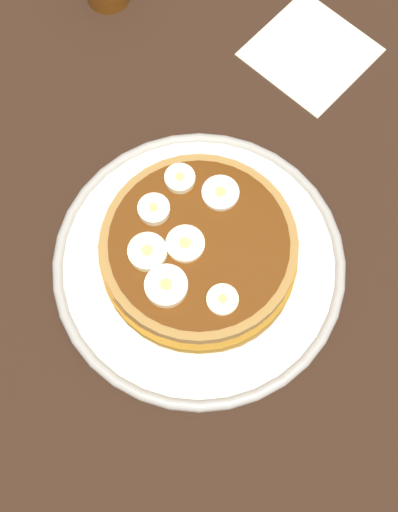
{
  "coord_description": "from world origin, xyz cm",
  "views": [
    {
      "loc": [
        8.02,
        -19.39,
        61.64
      ],
      "look_at": [
        0.0,
        0.0,
        3.21
      ],
      "focal_mm": 50.06,
      "sensor_mm": 36.0,
      "label": 1
    }
  ],
  "objects_px": {
    "banana_slice_0": "(185,244)",
    "banana_slice_5": "(222,194)",
    "banana_slice_4": "(148,252)",
    "banana_slice_3": "(166,286)",
    "banana_slice_2": "(180,179)",
    "plate": "(199,264)",
    "banana_slice_1": "(154,210)",
    "banana_slice_6": "(222,300)",
    "pancake_stack": "(200,251)",
    "napkin": "(311,52)"
  },
  "relations": [
    {
      "from": "banana_slice_3",
      "to": "banana_slice_6",
      "type": "xyz_separation_m",
      "value": [
        0.05,
        0.01,
        -0.0
      ]
    },
    {
      "from": "banana_slice_0",
      "to": "napkin",
      "type": "xyz_separation_m",
      "value": [
        0.03,
        0.27,
        -0.07
      ]
    },
    {
      "from": "banana_slice_1",
      "to": "banana_slice_5",
      "type": "height_order",
      "value": "banana_slice_1"
    },
    {
      "from": "banana_slice_3",
      "to": "plate",
      "type": "bearing_deg",
      "value": 78.45
    },
    {
      "from": "banana_slice_2",
      "to": "plate",
      "type": "bearing_deg",
      "value": -51.51
    },
    {
      "from": "banana_slice_3",
      "to": "banana_slice_4",
      "type": "xyz_separation_m",
      "value": [
        -0.03,
        0.02,
        -0.0
      ]
    },
    {
      "from": "banana_slice_3",
      "to": "banana_slice_6",
      "type": "bearing_deg",
      "value": 8.85
    },
    {
      "from": "plate",
      "to": "banana_slice_5",
      "type": "xyz_separation_m",
      "value": [
        0.0,
        0.05,
        0.06
      ]
    },
    {
      "from": "banana_slice_4",
      "to": "banana_slice_6",
      "type": "distance_m",
      "value": 0.07
    },
    {
      "from": "banana_slice_6",
      "to": "napkin",
      "type": "bearing_deg",
      "value": 93.85
    },
    {
      "from": "banana_slice_0",
      "to": "banana_slice_1",
      "type": "distance_m",
      "value": 0.04
    },
    {
      "from": "banana_slice_4",
      "to": "banana_slice_3",
      "type": "bearing_deg",
      "value": -39.1
    },
    {
      "from": "banana_slice_0",
      "to": "banana_slice_5",
      "type": "xyz_separation_m",
      "value": [
        0.01,
        0.05,
        -0.0
      ]
    },
    {
      "from": "banana_slice_5",
      "to": "banana_slice_6",
      "type": "distance_m",
      "value": 0.09
    },
    {
      "from": "banana_slice_0",
      "to": "banana_slice_3",
      "type": "relative_size",
      "value": 0.92
    },
    {
      "from": "banana_slice_5",
      "to": "pancake_stack",
      "type": "bearing_deg",
      "value": -91.55
    },
    {
      "from": "banana_slice_0",
      "to": "pancake_stack",
      "type": "bearing_deg",
      "value": 38.88
    },
    {
      "from": "banana_slice_3",
      "to": "banana_slice_5",
      "type": "height_order",
      "value": "banana_slice_3"
    },
    {
      "from": "banana_slice_0",
      "to": "banana_slice_5",
      "type": "height_order",
      "value": "same"
    },
    {
      "from": "banana_slice_0",
      "to": "banana_slice_6",
      "type": "distance_m",
      "value": 0.06
    },
    {
      "from": "banana_slice_6",
      "to": "banana_slice_2",
      "type": "bearing_deg",
      "value": 130.67
    },
    {
      "from": "banana_slice_2",
      "to": "banana_slice_3",
      "type": "xyz_separation_m",
      "value": [
        0.03,
        -0.09,
        0.0
      ]
    },
    {
      "from": "banana_slice_3",
      "to": "banana_slice_5",
      "type": "relative_size",
      "value": 1.1
    },
    {
      "from": "plate",
      "to": "pancake_stack",
      "type": "height_order",
      "value": "pancake_stack"
    },
    {
      "from": "banana_slice_3",
      "to": "banana_slice_1",
      "type": "bearing_deg",
      "value": 122.08
    },
    {
      "from": "plate",
      "to": "banana_slice_0",
      "type": "xyz_separation_m",
      "value": [
        -0.01,
        -0.01,
        0.06
      ]
    },
    {
      "from": "banana_slice_0",
      "to": "banana_slice_1",
      "type": "xyz_separation_m",
      "value": [
        -0.04,
        0.02,
        0.0
      ]
    },
    {
      "from": "banana_slice_3",
      "to": "banana_slice_5",
      "type": "xyz_separation_m",
      "value": [
        0.01,
        0.09,
        -0.0
      ]
    },
    {
      "from": "banana_slice_1",
      "to": "napkin",
      "type": "relative_size",
      "value": 0.25
    },
    {
      "from": "banana_slice_5",
      "to": "napkin",
      "type": "bearing_deg",
      "value": 85.94
    },
    {
      "from": "plate",
      "to": "pancake_stack",
      "type": "relative_size",
      "value": 1.49
    },
    {
      "from": "banana_slice_1",
      "to": "napkin",
      "type": "height_order",
      "value": "banana_slice_1"
    },
    {
      "from": "banana_slice_4",
      "to": "banana_slice_6",
      "type": "height_order",
      "value": "banana_slice_4"
    },
    {
      "from": "plate",
      "to": "banana_slice_2",
      "type": "distance_m",
      "value": 0.08
    },
    {
      "from": "banana_slice_4",
      "to": "banana_slice_5",
      "type": "xyz_separation_m",
      "value": [
        0.04,
        0.07,
        -0.0
      ]
    },
    {
      "from": "plate",
      "to": "banana_slice_5",
      "type": "relative_size",
      "value": 8.21
    },
    {
      "from": "banana_slice_1",
      "to": "banana_slice_0",
      "type": "bearing_deg",
      "value": -26.51
    },
    {
      "from": "pancake_stack",
      "to": "napkin",
      "type": "bearing_deg",
      "value": 86.39
    },
    {
      "from": "banana_slice_0",
      "to": "banana_slice_1",
      "type": "bearing_deg",
      "value": 153.49
    },
    {
      "from": "plate",
      "to": "banana_slice_4",
      "type": "xyz_separation_m",
      "value": [
        -0.04,
        -0.03,
        0.06
      ]
    },
    {
      "from": "banana_slice_2",
      "to": "banana_slice_3",
      "type": "distance_m",
      "value": 0.1
    },
    {
      "from": "banana_slice_5",
      "to": "banana_slice_4",
      "type": "bearing_deg",
      "value": -116.74
    },
    {
      "from": "plate",
      "to": "napkin",
      "type": "distance_m",
      "value": 0.26
    },
    {
      "from": "banana_slice_6",
      "to": "banana_slice_4",
      "type": "bearing_deg",
      "value": 169.12
    },
    {
      "from": "banana_slice_3",
      "to": "banana_slice_5",
      "type": "bearing_deg",
      "value": 83.39
    },
    {
      "from": "napkin",
      "to": "banana_slice_1",
      "type": "bearing_deg",
      "value": -104.06
    },
    {
      "from": "banana_slice_0",
      "to": "banana_slice_3",
      "type": "bearing_deg",
      "value": -89.8
    },
    {
      "from": "banana_slice_2",
      "to": "banana_slice_5",
      "type": "xyz_separation_m",
      "value": [
        0.04,
        0.0,
        -0.0
      ]
    },
    {
      "from": "pancake_stack",
      "to": "banana_slice_5",
      "type": "distance_m",
      "value": 0.05
    },
    {
      "from": "pancake_stack",
      "to": "napkin",
      "type": "height_order",
      "value": "pancake_stack"
    }
  ]
}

